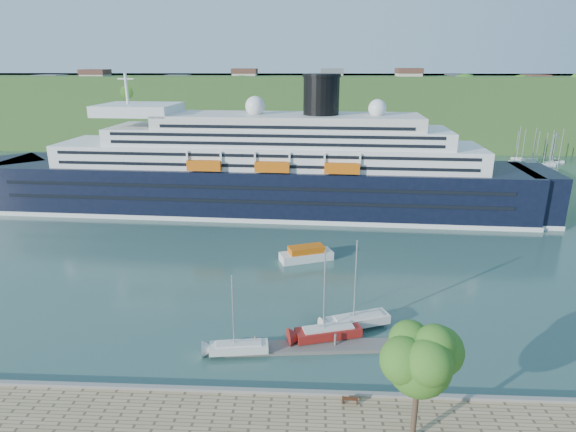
% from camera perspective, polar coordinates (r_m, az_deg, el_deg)
% --- Properties ---
extents(ground, '(400.00, 400.00, 0.00)m').
position_cam_1_polar(ground, '(45.69, -1.84, -21.04)').
color(ground, '#2A4A46').
rests_on(ground, ground).
extents(far_hillside, '(400.00, 50.00, 24.00)m').
position_cam_1_polar(far_hillside, '(181.23, 1.82, 12.56)').
color(far_hillside, '#345321').
rests_on(far_hillside, ground).
extents(quay_coping, '(220.00, 0.50, 0.30)m').
position_cam_1_polar(quay_coping, '(44.82, -1.88, -20.06)').
color(quay_coping, slate).
rests_on(quay_coping, promenade).
extents(cruise_ship, '(119.38, 23.03, 26.65)m').
position_cam_1_polar(cruise_ship, '(94.53, -3.82, 8.47)').
color(cruise_ship, black).
rests_on(cruise_ship, ground).
extents(park_bench, '(1.43, 0.64, 0.90)m').
position_cam_1_polar(park_bench, '(43.90, 7.36, -20.67)').
color(park_bench, '#402212').
rests_on(park_bench, promenade).
extents(promenade_tree, '(6.42, 6.42, 10.63)m').
position_cam_1_polar(promenade_tree, '(38.76, 15.15, -18.11)').
color(promenade_tree, '#245E18').
rests_on(promenade_tree, promenade).
extents(floating_pontoon, '(18.83, 4.00, 0.42)m').
position_cam_1_polar(floating_pontoon, '(52.21, 3.25, -15.23)').
color(floating_pontoon, slate).
rests_on(floating_pontoon, ground).
extents(sailboat_white_near, '(6.79, 2.70, 8.53)m').
position_cam_1_polar(sailboat_white_near, '(49.32, -5.97, -11.93)').
color(sailboat_white_near, silver).
rests_on(sailboat_white_near, ground).
extents(sailboat_red, '(8.09, 4.25, 10.07)m').
position_cam_1_polar(sailboat_red, '(51.16, 4.90, -9.75)').
color(sailboat_red, maroon).
rests_on(sailboat_red, ground).
extents(sailboat_white_far, '(8.16, 4.84, 10.20)m').
position_cam_1_polar(sailboat_white_far, '(53.75, 8.48, -8.38)').
color(sailboat_white_far, silver).
rests_on(sailboat_white_far, ground).
extents(tender_launch, '(8.47, 5.34, 2.21)m').
position_cam_1_polar(tender_launch, '(72.78, 2.18, -4.42)').
color(tender_launch, '#C9580B').
rests_on(tender_launch, ground).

